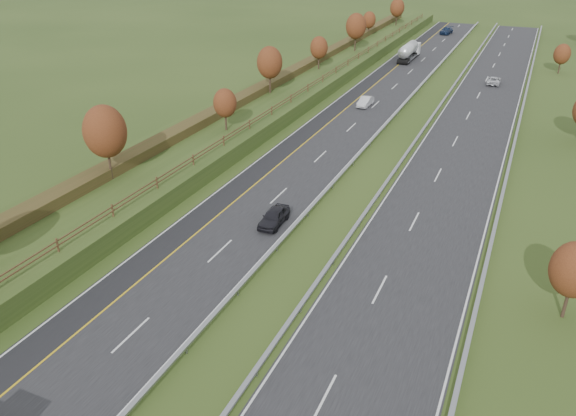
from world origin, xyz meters
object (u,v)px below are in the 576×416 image
at_px(car_small_far, 447,31).
at_px(car_oncoming, 494,80).
at_px(car_dark_near, 274,217).
at_px(car_silver_mid, 365,101).
at_px(road_tanker, 409,51).

bearing_deg(car_small_far, car_oncoming, -65.48).
relative_size(car_small_far, car_oncoming, 1.21).
distance_m(car_dark_near, car_small_far, 111.05).
height_order(car_silver_mid, car_small_far, car_small_far).
bearing_deg(car_oncoming, car_silver_mid, 51.76).
distance_m(car_silver_mid, car_small_far, 70.66).
bearing_deg(road_tanker, car_silver_mid, -87.52).
bearing_deg(car_small_far, car_dark_near, -82.50).
height_order(road_tanker, car_oncoming, road_tanker).
bearing_deg(car_silver_mid, car_oncoming, 54.38).
xyz_separation_m(car_silver_mid, car_small_far, (0.23, 70.66, 0.10)).
xyz_separation_m(car_dark_near, car_oncoming, (13.24, 62.38, -0.11)).
bearing_deg(car_oncoming, car_small_far, -72.50).
xyz_separation_m(car_dark_near, car_silver_mid, (-3.40, 40.35, -0.04)).
bearing_deg(car_oncoming, road_tanker, -38.57).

